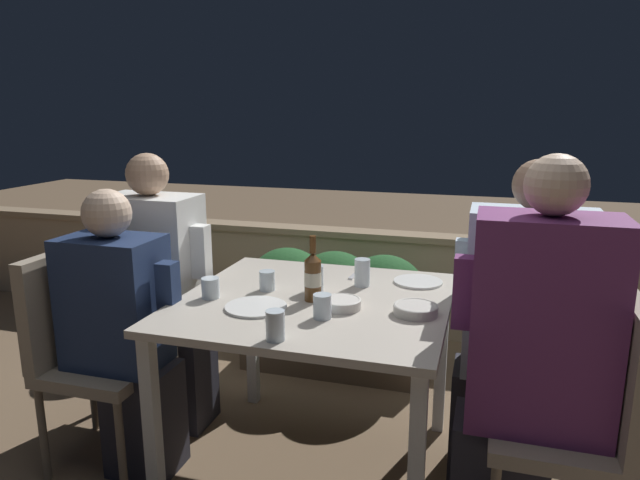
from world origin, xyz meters
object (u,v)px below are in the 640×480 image
at_px(person_purple_stripe, 529,363).
at_px(chair_right_far, 570,357).
at_px(person_white_polo, 161,292).
at_px(chair_left_far, 126,307).
at_px(person_blue_shirt, 518,327).
at_px(chair_right_near, 591,407).
at_px(person_navy_jumper, 125,334).
at_px(beer_bottle, 313,276).
at_px(chair_left_near, 83,339).
at_px(potted_plant, 150,285).

height_order(person_purple_stripe, chair_right_far, person_purple_stripe).
bearing_deg(chair_right_far, person_white_polo, -179.72).
height_order(chair_left_far, person_blue_shirt, person_blue_shirt).
distance_m(chair_right_near, chair_right_far, 0.39).
distance_m(chair_right_far, person_blue_shirt, 0.22).
bearing_deg(person_navy_jumper, person_blue_shirt, 14.26).
xyz_separation_m(person_white_polo, chair_right_far, (1.78, 0.01, -0.10)).
bearing_deg(beer_bottle, person_blue_shirt, 14.99).
relative_size(person_white_polo, chair_right_far, 1.41).
relative_size(chair_left_near, beer_bottle, 3.57).
xyz_separation_m(chair_right_far, beer_bottle, (-0.97, -0.21, 0.30)).
bearing_deg(chair_right_near, chair_right_far, 92.77).
height_order(chair_right_far, person_blue_shirt, person_blue_shirt).
bearing_deg(person_blue_shirt, person_purple_stripe, -87.01).
bearing_deg(potted_plant, person_white_polo, -53.11).
xyz_separation_m(chair_left_far, chair_right_near, (2.00, -0.38, 0.00)).
bearing_deg(chair_left_far, potted_plant, 115.25).
bearing_deg(chair_right_far, potted_plant, 163.01).
distance_m(person_white_polo, potted_plant, 0.92).
distance_m(person_navy_jumper, potted_plant, 1.26).
height_order(chair_left_near, person_blue_shirt, person_blue_shirt).
bearing_deg(person_navy_jumper, beer_bottle, 13.49).
xyz_separation_m(chair_left_near, chair_right_near, (1.94, -0.00, 0.00)).
bearing_deg(person_navy_jumper, chair_right_far, 12.66).
relative_size(person_navy_jumper, potted_plant, 1.75).
height_order(chair_left_near, beer_bottle, beer_bottle).
distance_m(person_purple_stripe, beer_bottle, 0.83).
bearing_deg(person_white_polo, chair_left_near, -110.62).
bearing_deg(person_navy_jumper, potted_plant, 118.72).
distance_m(person_navy_jumper, person_purple_stripe, 1.54).
bearing_deg(potted_plant, chair_left_far, -64.75).
distance_m(chair_right_far, potted_plant, 2.42).
xyz_separation_m(chair_left_near, chair_right_far, (1.92, 0.39, 0.00)).
bearing_deg(chair_right_far, person_navy_jumper, -167.34).
relative_size(person_navy_jumper, person_blue_shirt, 0.91).
relative_size(person_white_polo, beer_bottle, 5.02).
height_order(person_white_polo, person_purple_stripe, person_purple_stripe).
distance_m(person_purple_stripe, potted_plant, 2.41).
bearing_deg(person_blue_shirt, chair_right_far, -0.00).
distance_m(chair_right_far, beer_bottle, 1.04).
xyz_separation_m(chair_left_near, person_purple_stripe, (1.74, -0.00, 0.13)).
bearing_deg(person_blue_shirt, beer_bottle, -165.01).
height_order(chair_right_far, beer_bottle, beer_bottle).
height_order(chair_left_near, chair_left_far, same).
bearing_deg(chair_left_far, person_purple_stripe, -11.87).
xyz_separation_m(person_purple_stripe, potted_plant, (-2.14, 1.09, -0.27)).
bearing_deg(chair_left_far, beer_bottle, -11.17).
distance_m(person_navy_jumper, beer_bottle, 0.81).
distance_m(person_blue_shirt, potted_plant, 2.24).
distance_m(person_navy_jumper, chair_right_far, 1.76).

